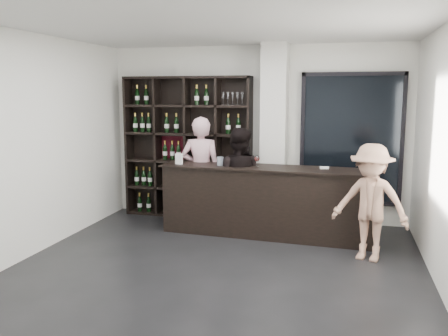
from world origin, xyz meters
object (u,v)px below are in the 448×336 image
(taster_black, at_px, (238,180))
(customer, at_px, (370,203))
(tasting_counter, at_px, (266,201))
(taster_pink, at_px, (201,172))
(wine_shelf, at_px, (188,148))

(taster_black, height_order, customer, taster_black)
(tasting_counter, bearing_deg, customer, -22.54)
(taster_pink, bearing_deg, wine_shelf, -56.73)
(wine_shelf, bearing_deg, customer, -27.18)
(customer, bearing_deg, tasting_counter, 172.80)
(wine_shelf, distance_m, taster_pink, 0.73)
(taster_pink, relative_size, customer, 1.17)
(wine_shelf, xyz_separation_m, tasting_counter, (1.50, -0.82, -0.67))
(wine_shelf, relative_size, taster_pink, 1.36)
(wine_shelf, bearing_deg, tasting_counter, -28.52)
(taster_pink, bearing_deg, customer, 154.66)
(wine_shelf, height_order, taster_pink, wine_shelf)
(wine_shelf, bearing_deg, taster_black, -34.25)
(tasting_counter, height_order, taster_black, taster_black)
(wine_shelf, relative_size, taster_black, 1.49)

